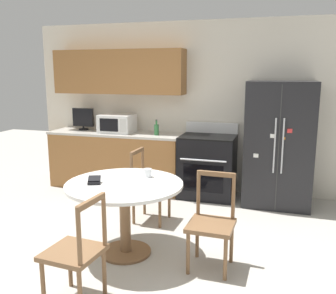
{
  "coord_description": "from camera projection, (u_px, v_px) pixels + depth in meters",
  "views": [
    {
      "loc": [
        1.36,
        -3.08,
        1.84
      ],
      "look_at": [
        0.07,
        1.15,
        0.95
      ],
      "focal_mm": 40.0,
      "sensor_mm": 36.0,
      "label": 1
    }
  ],
  "objects": [
    {
      "name": "ground_plane",
      "position": [
        127.0,
        264.0,
        3.64
      ],
      "size": [
        14.0,
        14.0,
        0.0
      ],
      "primitive_type": "plane",
      "color": "#B2ADA3"
    },
    {
      "name": "back_wall",
      "position": [
        172.0,
        98.0,
        5.87
      ],
      "size": [
        5.2,
        0.44,
        2.6
      ],
      "color": "silver",
      "rests_on": "ground_plane"
    },
    {
      "name": "kitchen_counter",
      "position": [
        117.0,
        160.0,
        6.03
      ],
      "size": [
        2.15,
        0.64,
        0.9
      ],
      "color": "#936033",
      "rests_on": "ground_plane"
    },
    {
      "name": "refrigerator",
      "position": [
        279.0,
        144.0,
        5.17
      ],
      "size": [
        0.91,
        0.74,
        1.72
      ],
      "color": "black",
      "rests_on": "ground_plane"
    },
    {
      "name": "oven_range",
      "position": [
        208.0,
        166.0,
        5.57
      ],
      "size": [
        0.8,
        0.68,
        1.08
      ],
      "color": "black",
      "rests_on": "ground_plane"
    },
    {
      "name": "microwave",
      "position": [
        117.0,
        123.0,
        5.91
      ],
      "size": [
        0.53,
        0.41,
        0.28
      ],
      "color": "white",
      "rests_on": "kitchen_counter"
    },
    {
      "name": "countertop_tv",
      "position": [
        83.0,
        118.0,
        6.15
      ],
      "size": [
        0.36,
        0.16,
        0.36
      ],
      "color": "black",
      "rests_on": "kitchen_counter"
    },
    {
      "name": "counter_bottle",
      "position": [
        156.0,
        129.0,
        5.65
      ],
      "size": [
        0.07,
        0.07,
        0.23
      ],
      "color": "#2D6B38",
      "rests_on": "kitchen_counter"
    },
    {
      "name": "dining_table",
      "position": [
        125.0,
        197.0,
        3.76
      ],
      "size": [
        1.18,
        1.18,
        0.75
      ],
      "color": "white",
      "rests_on": "ground_plane"
    },
    {
      "name": "dining_chair_far",
      "position": [
        149.0,
        187.0,
        4.64
      ],
      "size": [
        0.44,
        0.44,
        0.9
      ],
      "rotation": [
        0.0,
        0.0,
        4.67
      ],
      "color": "brown",
      "rests_on": "ground_plane"
    },
    {
      "name": "dining_chair_near",
      "position": [
        76.0,
        253.0,
        2.96
      ],
      "size": [
        0.45,
        0.45,
        0.9
      ],
      "rotation": [
        0.0,
        0.0,
        1.48
      ],
      "color": "brown",
      "rests_on": "ground_plane"
    },
    {
      "name": "dining_chair_right",
      "position": [
        212.0,
        224.0,
        3.52
      ],
      "size": [
        0.43,
        0.43,
        0.9
      ],
      "rotation": [
        0.0,
        0.0,
        3.11
      ],
      "color": "brown",
      "rests_on": "ground_plane"
    },
    {
      "name": "candle_glass",
      "position": [
        148.0,
        173.0,
        3.93
      ],
      "size": [
        0.09,
        0.09,
        0.09
      ],
      "color": "silver",
      "rests_on": "dining_table"
    },
    {
      "name": "wallet",
      "position": [
        94.0,
        181.0,
        3.7
      ],
      "size": [
        0.16,
        0.16,
        0.07
      ],
      "color": "black",
      "rests_on": "dining_table"
    }
  ]
}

